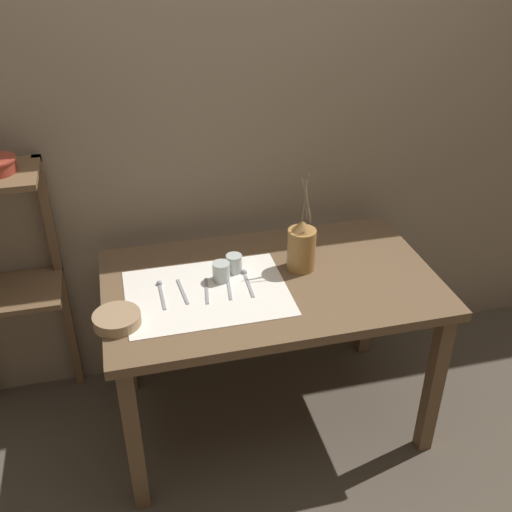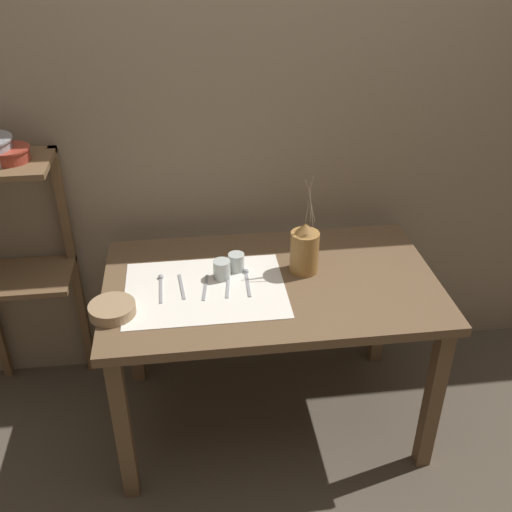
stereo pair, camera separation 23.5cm
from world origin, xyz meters
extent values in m
plane|color=brown|center=(0.00, 0.00, 0.00)|extent=(12.00, 12.00, 0.00)
cube|color=gray|center=(0.00, 0.51, 1.20)|extent=(7.00, 0.06, 2.40)
cube|color=brown|center=(0.00, 0.00, 0.74)|extent=(1.35, 0.80, 0.04)
cube|color=brown|center=(-0.61, -0.34, 0.36)|extent=(0.06, 0.06, 0.72)
cube|color=brown|center=(0.61, -0.34, 0.36)|extent=(0.06, 0.06, 0.72)
cube|color=brown|center=(-0.61, 0.34, 0.36)|extent=(0.06, 0.06, 0.72)
cube|color=brown|center=(0.61, 0.34, 0.36)|extent=(0.06, 0.06, 0.72)
cube|color=brown|center=(-1.07, 0.31, 0.66)|extent=(0.45, 0.31, 0.02)
cube|color=brown|center=(-0.86, 0.44, 0.60)|extent=(0.04, 0.04, 1.21)
cube|color=white|center=(-0.27, -0.03, 0.76)|extent=(0.63, 0.46, 0.00)
cylinder|color=olive|center=(0.15, 0.06, 0.85)|extent=(0.12, 0.12, 0.18)
cone|color=olive|center=(0.15, 0.06, 0.96)|extent=(0.09, 0.09, 0.04)
cylinder|color=#847056|center=(0.16, 0.07, 1.07)|extent=(0.01, 0.02, 0.16)
cylinder|color=#847056|center=(0.16, 0.07, 1.07)|extent=(0.04, 0.02, 0.17)
cylinder|color=#847056|center=(0.16, 0.07, 1.08)|extent=(0.03, 0.02, 0.19)
cylinder|color=#847056|center=(0.16, 0.04, 1.06)|extent=(0.02, 0.03, 0.15)
cylinder|color=#9E7F5B|center=(-0.62, -0.15, 0.78)|extent=(0.17, 0.17, 0.04)
cylinder|color=#B7C1BC|center=(-0.19, 0.04, 0.80)|extent=(0.07, 0.07, 0.08)
cylinder|color=#B7C1BC|center=(-0.13, 0.09, 0.80)|extent=(0.07, 0.07, 0.08)
cube|color=#939399|center=(-0.44, -0.02, 0.77)|extent=(0.01, 0.18, 0.00)
sphere|color=#939399|center=(-0.44, 0.07, 0.77)|extent=(0.02, 0.02, 0.02)
cube|color=#939399|center=(-0.36, -0.01, 0.77)|extent=(0.03, 0.18, 0.00)
cube|color=#939399|center=(-0.27, -0.02, 0.77)|extent=(0.04, 0.18, 0.00)
cube|color=#939399|center=(-0.18, -0.02, 0.77)|extent=(0.03, 0.18, 0.00)
cube|color=#939399|center=(-0.10, -0.02, 0.77)|extent=(0.02, 0.18, 0.00)
sphere|color=#939399|center=(-0.09, 0.07, 0.77)|extent=(0.02, 0.02, 0.02)
cylinder|color=#9E3828|center=(-0.99, 0.31, 1.23)|extent=(0.16, 0.16, 0.05)
cylinder|color=#9E3828|center=(-0.99, 0.31, 1.25)|extent=(0.17, 0.17, 0.01)
camera|label=1|loc=(-0.55, -1.96, 2.10)|focal=42.00mm
camera|label=2|loc=(-0.32, -2.00, 2.10)|focal=42.00mm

